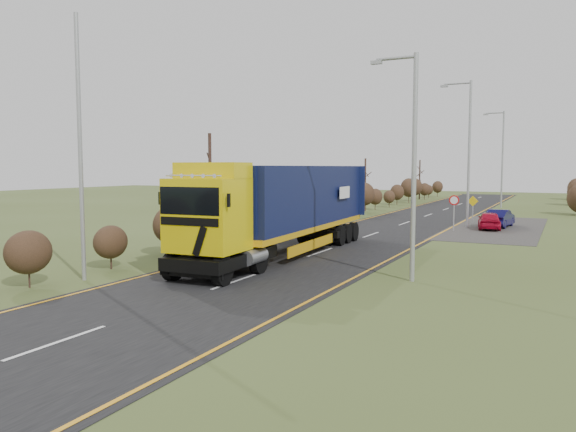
% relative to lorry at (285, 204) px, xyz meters
% --- Properties ---
extents(ground, '(160.00, 160.00, 0.00)m').
position_rel_lorry_xyz_m(ground, '(1.12, -2.40, -2.50)').
color(ground, '#414E21').
rests_on(ground, ground).
extents(road, '(8.00, 120.00, 0.02)m').
position_rel_lorry_xyz_m(road, '(1.12, 7.60, -2.49)').
color(road, black).
rests_on(road, ground).
extents(layby, '(6.00, 18.00, 0.02)m').
position_rel_lorry_xyz_m(layby, '(7.62, 17.60, -2.49)').
color(layby, '#302E2B').
rests_on(layby, ground).
extents(lane_markings, '(7.52, 116.00, 0.01)m').
position_rel_lorry_xyz_m(lane_markings, '(1.12, 7.30, -2.47)').
color(lane_markings, orange).
rests_on(lane_markings, road).
extents(hedgerow, '(2.24, 102.04, 6.05)m').
position_rel_lorry_xyz_m(hedgerow, '(-4.88, 5.50, -0.88)').
color(hedgerow, '#312215').
rests_on(hedgerow, ground).
extents(lorry, '(3.30, 15.92, 4.40)m').
position_rel_lorry_xyz_m(lorry, '(0.00, 0.00, 0.00)').
color(lorry, black).
rests_on(lorry, ground).
extents(car_red_hatchback, '(1.96, 3.75, 1.22)m').
position_rel_lorry_xyz_m(car_red_hatchback, '(7.30, 16.31, -1.89)').
color(car_red_hatchback, '#AE0822').
rests_on(car_red_hatchback, ground).
extents(car_blue_sedan, '(1.76, 3.93, 1.25)m').
position_rel_lorry_xyz_m(car_blue_sedan, '(7.77, 18.08, -1.87)').
color(car_blue_sedan, '#0B0A37').
rests_on(car_blue_sedan, ground).
extents(streetlight_near, '(1.78, 0.18, 8.33)m').
position_rel_lorry_xyz_m(streetlight_near, '(6.82, -3.27, 2.07)').
color(streetlight_near, '#9D9FA3').
rests_on(streetlight_near, ground).
extents(streetlight_mid, '(2.16, 0.20, 10.21)m').
position_rel_lorry_xyz_m(streetlight_mid, '(5.57, 17.15, 3.16)').
color(streetlight_mid, '#9D9FA3').
rests_on(streetlight_mid, ground).
extents(streetlight_far, '(2.12, 0.20, 9.99)m').
position_rel_lorry_xyz_m(streetlight_far, '(5.67, 38.52, 3.03)').
color(streetlight_far, '#9D9FA3').
rests_on(streetlight_far, ground).
extents(left_pole, '(0.16, 0.16, 9.79)m').
position_rel_lorry_xyz_m(left_pole, '(-4.15, -8.57, 2.40)').
color(left_pole, '#9D9FA3').
rests_on(left_pole, ground).
extents(speed_sign, '(0.66, 0.10, 2.38)m').
position_rel_lorry_xyz_m(speed_sign, '(5.32, 14.11, -0.83)').
color(speed_sign, '#9D9FA3').
rests_on(speed_sign, ground).
extents(warning_board, '(0.79, 0.11, 2.08)m').
position_rel_lorry_xyz_m(warning_board, '(5.64, 20.07, -1.22)').
color(warning_board, '#9D9FA3').
rests_on(warning_board, ground).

